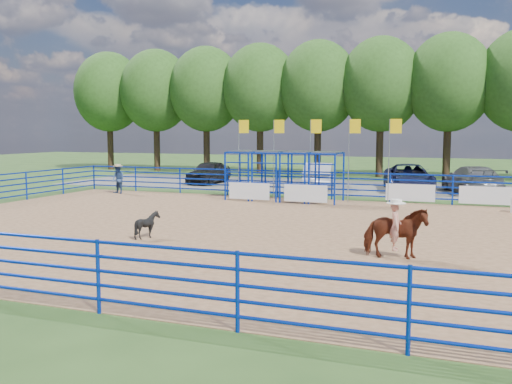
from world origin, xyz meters
TOP-DOWN VIEW (x-y plane):
  - ground at (0.00, 0.00)m, footprint 120.00×120.00m
  - arena_dirt at (0.00, 0.00)m, footprint 30.00×20.00m
  - gravel_strip at (0.00, 17.00)m, footprint 40.00×10.00m
  - horse_and_rider at (4.90, -2.99)m, footprint 1.85×1.03m
  - calf at (-3.32, -2.79)m, footprint 1.07×1.03m
  - spectator_cowboy at (-12.17, 8.44)m, footprint 0.92×0.80m
  - car_a at (-10.16, 16.29)m, footprint 1.95×4.59m
  - car_b at (-2.26, 16.06)m, footprint 2.51×5.08m
  - car_c at (3.28, 16.08)m, footprint 3.80×6.21m
  - car_d at (6.86, 15.93)m, footprint 3.92×5.97m
  - perimeter_fence at (0.00, 0.00)m, footprint 30.10×20.10m
  - chute_assembly at (-1.90, 8.84)m, footprint 19.32×2.41m
  - treeline at (0.00, 26.00)m, footprint 56.40×6.40m

SIDE VIEW (x-z plane):
  - ground at x=0.00m, z-range 0.00..0.00m
  - gravel_strip at x=0.00m, z-range 0.00..0.01m
  - arena_dirt at x=0.00m, z-range 0.00..0.02m
  - calf at x=-3.32m, z-range 0.02..0.93m
  - perimeter_fence at x=0.00m, z-range 0.00..1.50m
  - car_a at x=-10.16m, z-range 0.01..1.56m
  - car_b at x=-2.26m, z-range 0.01..1.61m
  - car_d at x=6.86m, z-range 0.01..1.62m
  - car_c at x=3.28m, z-range 0.01..1.62m
  - spectator_cowboy at x=-12.17m, z-range 0.03..1.70m
  - horse_and_rider at x=4.90m, z-range -0.32..2.06m
  - chute_assembly at x=-1.90m, z-range -0.84..3.36m
  - treeline at x=0.00m, z-range 1.91..13.15m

